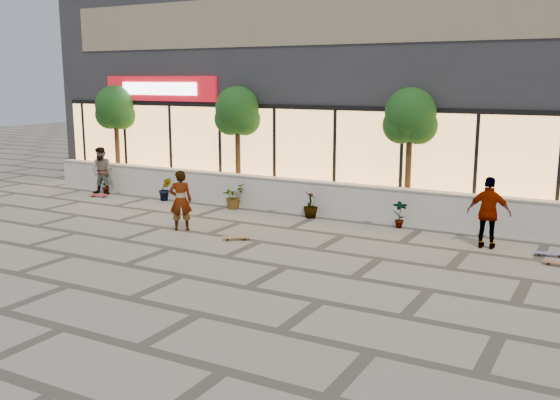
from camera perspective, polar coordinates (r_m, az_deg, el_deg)
The scene contains 18 objects.
ground at distance 13.63m, azimuth -8.88°, elevation -6.86°, with size 80.00×80.00×0.00m, color gray.
planter_wall at distance 19.33m, azimuth 3.81°, elevation 0.18°, with size 22.00×0.42×1.04m.
retail_building at distance 24.07m, azimuth 9.57°, elevation 11.10°, with size 24.00×9.17×8.50m.
shrub_a at distance 23.76m, azimuth -15.70°, elevation 1.54°, with size 0.43×0.29×0.81m, color #113713.
shrub_b at distance 21.90m, azimuth -10.45°, elevation 0.99°, with size 0.45×0.36×0.81m, color #113713.
shrub_c at distance 20.27m, azimuth -4.30°, elevation 0.34°, with size 0.73×0.63×0.81m, color #113713.
shrub_d at distance 18.91m, azimuth 2.83°, elevation -0.42°, with size 0.45×0.45×0.81m, color #113713.
shrub_e at distance 17.89m, azimuth 10.91°, elevation -1.27°, with size 0.43×0.29×0.81m, color #113713.
tree_west at distance 24.73m, azimuth -14.81°, elevation 7.96°, with size 1.60×1.50×3.92m.
tree_midwest at distance 21.33m, azimuth -3.92°, elevation 7.87°, with size 1.60×1.50×3.92m.
tree_mideast at distance 18.78m, azimuth 11.81°, elevation 7.23°, with size 1.60×1.50×3.92m.
skater_center at distance 17.45m, azimuth -9.07°, elevation -0.04°, with size 0.62×0.41×1.69m, color silver.
skater_left at distance 23.55m, azimuth -15.94°, elevation 2.58°, with size 0.84×0.65×1.73m, color tan.
skater_right_near at distance 16.23m, azimuth 18.56°, elevation -1.12°, with size 1.06×0.44×1.80m, color silver.
skateboard_center at distance 16.36m, azimuth -4.04°, elevation -3.44°, with size 0.71×0.54×0.09m.
skateboard_left at distance 23.15m, azimuth -16.24°, elevation 0.44°, with size 0.76×0.34×0.09m.
skateboard_right_near at distance 15.44m, azimuth 24.11°, elevation -5.30°, with size 0.71×0.25×0.08m.
skateboard_right_far at distance 16.19m, azimuth 23.38°, elevation -4.52°, with size 0.72×0.30×0.08m.
Camera 1 is at (8.01, -10.22, 4.16)m, focal length 40.00 mm.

